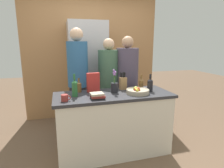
{
  "coord_description": "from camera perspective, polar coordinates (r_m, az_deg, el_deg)",
  "views": [
    {
      "loc": [
        -0.71,
        -2.41,
        1.57
      ],
      "look_at": [
        0.0,
        0.08,
        1.01
      ],
      "focal_mm": 30.0,
      "sensor_mm": 36.0,
      "label": 1
    }
  ],
  "objects": [
    {
      "name": "cereal_box",
      "position": [
        2.69,
        -5.76,
        0.5
      ],
      "size": [
        0.19,
        0.08,
        0.27
      ],
      "color": "red",
      "rests_on": "kitchen_island"
    },
    {
      "name": "bottle_wine",
      "position": [
        2.77,
        11.53,
        -0.15
      ],
      "size": [
        0.08,
        0.08,
        0.25
      ],
      "color": "black",
      "rests_on": "kitchen_island"
    },
    {
      "name": "book_stack",
      "position": [
        2.37,
        -4.47,
        -3.63
      ],
      "size": [
        0.19,
        0.17,
        0.07
      ],
      "color": "#232328",
      "rests_on": "kitchen_island"
    },
    {
      "name": "coffee_mug",
      "position": [
        2.33,
        -14.18,
        -4.12
      ],
      "size": [
        0.12,
        0.09,
        0.08
      ],
      "color": "#99332D",
      "rests_on": "kitchen_island"
    },
    {
      "name": "person_in_red_tee",
      "position": [
        3.26,
        4.6,
        1.17
      ],
      "size": [
        0.38,
        0.38,
        1.69
      ],
      "rotation": [
        0.0,
        0.0,
        0.11
      ],
      "color": "#383842",
      "rests_on": "ground_plane"
    },
    {
      "name": "bottle_vinegar",
      "position": [
        2.49,
        -11.31,
        -1.1
      ],
      "size": [
        0.07,
        0.07,
        0.3
      ],
      "color": "#286633",
      "rests_on": "kitchen_island"
    },
    {
      "name": "fruit_bowl",
      "position": [
        2.62,
        7.78,
        -2.11
      ],
      "size": [
        0.32,
        0.32,
        0.1
      ],
      "color": "tan",
      "rests_on": "kitchen_island"
    },
    {
      "name": "back_wall_wood",
      "position": [
        4.11,
        -5.97,
        8.49
      ],
      "size": [
        2.83,
        0.12,
        2.6
      ],
      "color": "#AD7A4C",
      "rests_on": "ground_plane"
    },
    {
      "name": "bottle_water",
      "position": [
        2.71,
        -10.04,
        -0.78
      ],
      "size": [
        0.07,
        0.07,
        0.2
      ],
      "color": "brown",
      "rests_on": "kitchen_island"
    },
    {
      "name": "person_at_sink",
      "position": [
        3.13,
        -10.29,
        2.14
      ],
      "size": [
        0.34,
        0.34,
        1.81
      ],
      "rotation": [
        0.0,
        0.0,
        -0.34
      ],
      "color": "#383842",
      "rests_on": "ground_plane"
    },
    {
      "name": "flower_vase",
      "position": [
        2.63,
        0.75,
        -0.54
      ],
      "size": [
        0.1,
        0.1,
        0.33
      ],
      "color": "#232328",
      "rests_on": "kitchen_island"
    },
    {
      "name": "person_in_blue",
      "position": [
        3.26,
        -0.99,
        0.88
      ],
      "size": [
        0.36,
        0.36,
        1.65
      ],
      "rotation": [
        0.0,
        0.0,
        -0.23
      ],
      "color": "#383842",
      "rests_on": "ground_plane"
    },
    {
      "name": "kitchen_island",
      "position": [
        2.75,
        0.47,
        -11.83
      ],
      "size": [
        1.63,
        0.65,
        0.89
      ],
      "color": "silver",
      "rests_on": "ground_plane"
    },
    {
      "name": "ground_plane",
      "position": [
        2.96,
        0.45,
        -19.7
      ],
      "size": [
        14.0,
        14.0,
        0.0
      ],
      "primitive_type": "plane",
      "color": "brown"
    },
    {
      "name": "knife_block",
      "position": [
        2.83,
        3.36,
        0.35
      ],
      "size": [
        0.1,
        0.09,
        0.26
      ],
      "color": "#A87A4C",
      "rests_on": "kitchen_island"
    },
    {
      "name": "bottle_oil",
      "position": [
        2.86,
        8.87,
        0.11
      ],
      "size": [
        0.07,
        0.07,
        0.22
      ],
      "color": "brown",
      "rests_on": "kitchen_island"
    },
    {
      "name": "refrigerator",
      "position": [
        3.76,
        -7.37,
        3.32
      ],
      "size": [
        0.72,
        0.63,
        1.98
      ],
      "color": "#B7B7BC",
      "rests_on": "ground_plane"
    }
  ]
}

